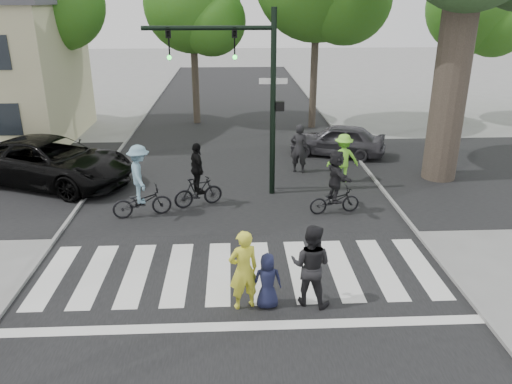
% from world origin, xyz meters
% --- Properties ---
extents(ground, '(120.00, 120.00, 0.00)m').
position_xyz_m(ground, '(0.00, 0.00, 0.00)').
color(ground, gray).
rests_on(ground, ground).
extents(road_stem, '(10.00, 70.00, 0.01)m').
position_xyz_m(road_stem, '(0.00, 5.00, 0.01)').
color(road_stem, black).
rests_on(road_stem, ground).
extents(road_cross, '(70.00, 10.00, 0.01)m').
position_xyz_m(road_cross, '(0.00, 8.00, 0.01)').
color(road_cross, black).
rests_on(road_cross, ground).
extents(curb_left, '(0.10, 70.00, 0.10)m').
position_xyz_m(curb_left, '(-5.05, 5.00, 0.05)').
color(curb_left, gray).
rests_on(curb_left, ground).
extents(curb_right, '(0.10, 70.00, 0.10)m').
position_xyz_m(curb_right, '(5.05, 5.00, 0.05)').
color(curb_right, gray).
rests_on(curb_right, ground).
extents(crosswalk, '(10.00, 3.85, 0.01)m').
position_xyz_m(crosswalk, '(0.00, 0.66, 0.01)').
color(crosswalk, silver).
rests_on(crosswalk, ground).
extents(traffic_signal, '(4.45, 0.29, 6.00)m').
position_xyz_m(traffic_signal, '(0.35, 6.20, 3.90)').
color(traffic_signal, black).
rests_on(traffic_signal, ground).
extents(bg_tree_2, '(5.04, 4.80, 8.40)m').
position_xyz_m(bg_tree_2, '(-1.76, 16.62, 5.78)').
color(bg_tree_2, brown).
rests_on(bg_tree_2, ground).
extents(bg_tree_4, '(4.83, 4.60, 8.15)m').
position_xyz_m(bg_tree_4, '(12.23, 16.12, 5.64)').
color(bg_tree_4, brown).
rests_on(bg_tree_4, ground).
extents(pedestrian_woman, '(0.76, 0.62, 1.81)m').
position_xyz_m(pedestrian_woman, '(0.07, -0.50, 0.91)').
color(pedestrian_woman, yellow).
rests_on(pedestrian_woman, ground).
extents(pedestrian_child, '(0.62, 0.41, 1.26)m').
position_xyz_m(pedestrian_child, '(0.57, -0.51, 0.63)').
color(pedestrian_child, '#1A1E3B').
rests_on(pedestrian_child, ground).
extents(pedestrian_adult, '(1.11, 1.00, 1.86)m').
position_xyz_m(pedestrian_adult, '(1.50, -0.41, 0.93)').
color(pedestrian_adult, black).
rests_on(pedestrian_adult, ground).
extents(cyclist_left, '(1.87, 1.28, 2.24)m').
position_xyz_m(cyclist_left, '(-2.90, 4.49, 0.97)').
color(cyclist_left, black).
rests_on(cyclist_left, ground).
extents(cyclist_mid, '(1.65, 1.05, 2.08)m').
position_xyz_m(cyclist_mid, '(-1.24, 5.22, 0.86)').
color(cyclist_mid, black).
rests_on(cyclist_mid, ground).
extents(cyclist_right, '(1.66, 1.54, 2.02)m').
position_xyz_m(cyclist_right, '(3.00, 4.44, 0.90)').
color(cyclist_right, black).
rests_on(cyclist_right, ground).
extents(car_suv, '(6.58, 4.85, 1.66)m').
position_xyz_m(car_suv, '(-6.56, 7.55, 0.83)').
color(car_suv, black).
rests_on(car_suv, ground).
extents(car_grey, '(4.25, 2.81, 1.34)m').
position_xyz_m(car_grey, '(4.30, 10.50, 0.67)').
color(car_grey, '#39383D').
rests_on(car_grey, ground).
extents(bystander_hivis, '(1.16, 0.69, 1.77)m').
position_xyz_m(bystander_hivis, '(3.84, 7.27, 0.88)').
color(bystander_hivis, '#87F03B').
rests_on(bystander_hivis, ground).
extents(bystander_dark, '(0.79, 0.65, 1.88)m').
position_xyz_m(bystander_dark, '(2.39, 8.38, 0.94)').
color(bystander_dark, black).
rests_on(bystander_dark, ground).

